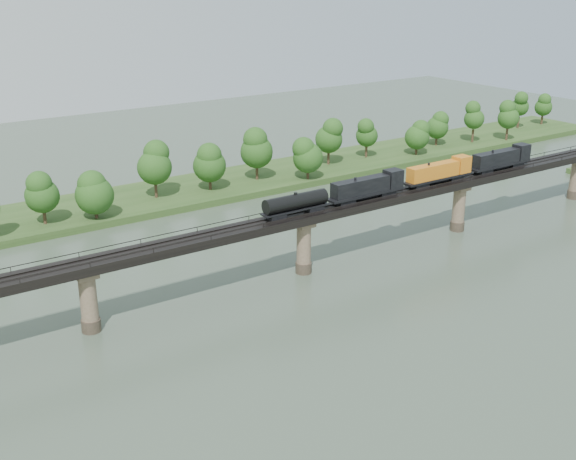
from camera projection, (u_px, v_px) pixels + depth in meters
ground at (419, 338)px, 108.72m from camera, size 400.00×400.00×0.00m
far_bank at (172, 195)px, 174.41m from camera, size 300.00×24.00×1.60m
bridge at (304, 245)px, 130.13m from camera, size 236.00×30.00×11.50m
bridge_superstructure at (304, 211)px, 127.95m from camera, size 220.00×4.90×0.75m
far_treeline at (146, 172)px, 163.83m from camera, size 289.06×17.54×13.60m
freight_train at (416, 177)px, 141.50m from camera, size 68.73×2.68×4.73m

